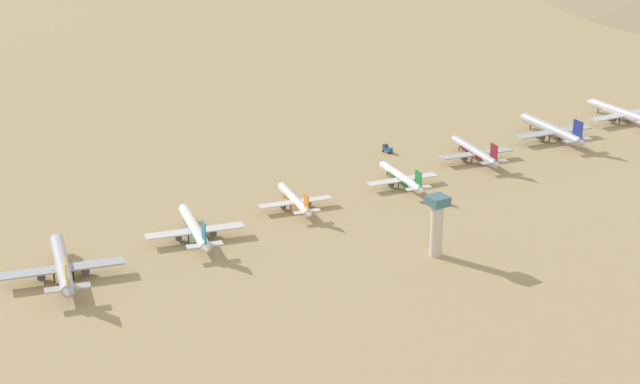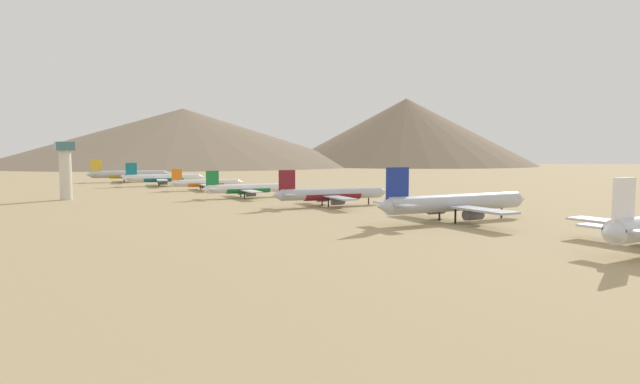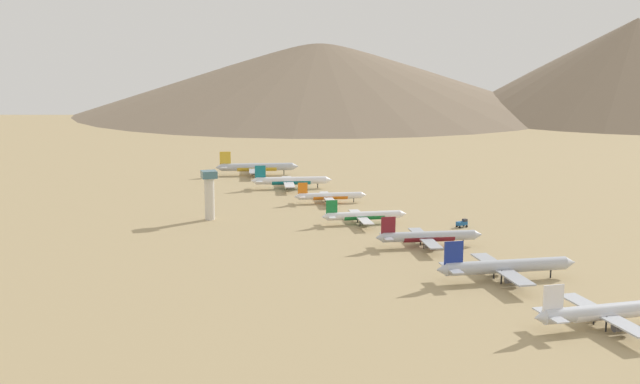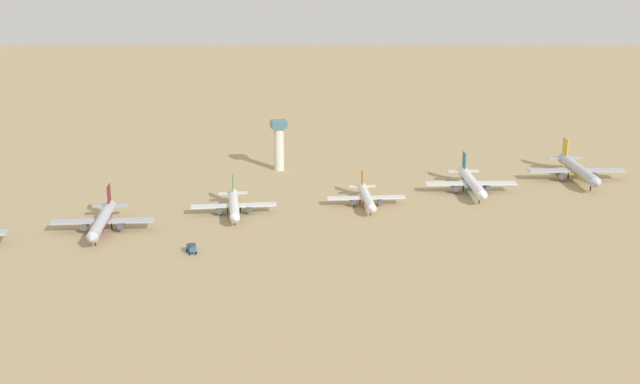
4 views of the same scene
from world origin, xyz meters
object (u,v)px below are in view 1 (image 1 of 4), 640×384
object	(u,v)px
parked_jet_5	(401,177)
control_tower	(437,222)
parked_jet_7	(195,228)
parked_jet_4	(475,152)
parked_jet_3	(552,130)
service_truck	(387,149)
parked_jet_6	(295,200)
parked_jet_8	(62,265)
parked_jet_2	(621,113)

from	to	relation	value
parked_jet_5	control_tower	xyz separation A→B (m)	(-68.36, 32.51, 9.75)
parked_jet_5	parked_jet_7	xyz separation A→B (m)	(-6.49, 105.15, 0.66)
parked_jet_4	parked_jet_5	distance (m)	51.97
parked_jet_5	parked_jet_3	bearing A→B (deg)	-81.94
parked_jet_3	parked_jet_5	distance (m)	107.09
parked_jet_7	service_truck	size ratio (longest dim) A/B	8.89
service_truck	parked_jet_6	bearing A→B (deg)	118.00
parked_jet_6	parked_jet_8	size ratio (longest dim) A/B	0.73
control_tower	parked_jet_7	bearing A→B (deg)	49.58
parked_jet_6	parked_jet_7	size ratio (longest dim) A/B	0.82
parked_jet_4	parked_jet_8	world-z (taller)	parked_jet_8
parked_jet_2	parked_jet_5	bearing A→B (deg)	96.78
parked_jet_4	parked_jet_6	world-z (taller)	parked_jet_4
parked_jet_8	service_truck	size ratio (longest dim) A/B	9.95
parked_jet_7	service_truck	distance (m)	135.39
parked_jet_8	control_tower	xyz separation A→B (m)	(-54.26, -128.52, 8.53)
parked_jet_4	parked_jet_5	xyz separation A→B (m)	(-10.04, 50.99, -0.48)
parked_jet_2	parked_jet_6	world-z (taller)	parked_jet_2
control_tower	parked_jet_6	bearing A→B (deg)	17.83
service_truck	control_tower	bearing A→B (deg)	153.98
parked_jet_3	service_truck	distance (m)	88.93
parked_jet_3	control_tower	distance (m)	161.90
service_truck	parked_jet_4	bearing A→B (deg)	-136.96
parked_jet_3	parked_jet_6	world-z (taller)	parked_jet_3
parked_jet_6	control_tower	xyz separation A→B (m)	(-69.69, -22.41, 9.95)
parked_jet_3	control_tower	bearing A→B (deg)	121.04
parked_jet_4	parked_jet_8	distance (m)	213.39
parked_jet_2	parked_jet_4	bearing A→B (deg)	94.72
parked_jet_5	parked_jet_8	xyz separation A→B (m)	(-14.10, 161.03, 1.22)
parked_jet_2	parked_jet_3	bearing A→B (deg)	94.27
parked_jet_2	parked_jet_3	distance (m)	54.52
parked_jet_3	parked_jet_8	distance (m)	268.63
parked_jet_5	control_tower	size ratio (longest dim) A/B	1.73
parked_jet_6	parked_jet_7	world-z (taller)	parked_jet_7
parked_jet_7	parked_jet_8	xyz separation A→B (m)	(-7.61, 55.88, 0.56)
parked_jet_2	control_tower	distance (m)	211.97
service_truck	control_tower	world-z (taller)	control_tower
parked_jet_2	parked_jet_6	xyz separation A→B (m)	(-17.74, 215.31, -1.15)
parked_jet_8	control_tower	size ratio (longest dim) A/B	2.23
parked_jet_2	control_tower	world-z (taller)	control_tower
service_truck	control_tower	distance (m)	123.19
service_truck	parked_jet_7	bearing A→B (deg)	110.92
parked_jet_3	parked_jet_8	size ratio (longest dim) A/B	1.00
parked_jet_5	parked_jet_6	distance (m)	54.93
parked_jet_3	parked_jet_8	world-z (taller)	parked_jet_8
control_tower	parked_jet_5	bearing A→B (deg)	-25.43
parked_jet_2	parked_jet_5	size ratio (longest dim) A/B	1.24
parked_jet_3	parked_jet_5	bearing A→B (deg)	98.06
parked_jet_8	parked_jet_3	bearing A→B (deg)	-83.78
service_truck	parked_jet_5	bearing A→B (deg)	153.03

